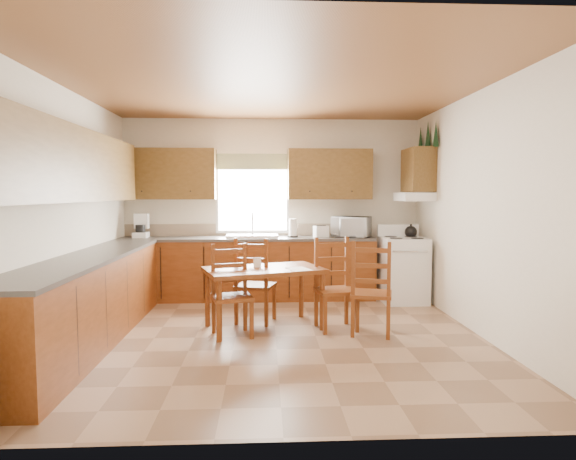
{
  "coord_description": "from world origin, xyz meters",
  "views": [
    {
      "loc": [
        -0.11,
        -5.17,
        1.56
      ],
      "look_at": [
        0.15,
        0.3,
        1.15
      ],
      "focal_mm": 30.0,
      "sensor_mm": 36.0,
      "label": 1
    }
  ],
  "objects_px": {
    "chair_far_right": "(336,285)",
    "chair_near_right": "(372,288)",
    "dining_table": "(264,298)",
    "chair_near_left": "(256,280)",
    "chair_far_left": "(232,291)",
    "stove": "(403,270)",
    "microwave": "(351,227)"
  },
  "relations": [
    {
      "from": "chair_far_right",
      "to": "chair_near_right",
      "type": "bearing_deg",
      "value": -39.58
    },
    {
      "from": "dining_table",
      "to": "chair_near_right",
      "type": "bearing_deg",
      "value": -31.5
    },
    {
      "from": "chair_near_left",
      "to": "chair_far_left",
      "type": "height_order",
      "value": "chair_near_left"
    },
    {
      "from": "chair_far_left",
      "to": "stove",
      "type": "bearing_deg",
      "value": 19.7
    },
    {
      "from": "stove",
      "to": "chair_near_right",
      "type": "bearing_deg",
      "value": -117.34
    },
    {
      "from": "dining_table",
      "to": "chair_near_left",
      "type": "height_order",
      "value": "chair_near_left"
    },
    {
      "from": "microwave",
      "to": "chair_near_right",
      "type": "xyz_separation_m",
      "value": [
        -0.11,
        -1.89,
        -0.55
      ]
    },
    {
      "from": "chair_near_left",
      "to": "stove",
      "type": "bearing_deg",
      "value": -138.35
    },
    {
      "from": "chair_near_right",
      "to": "chair_far_left",
      "type": "xyz_separation_m",
      "value": [
        -1.54,
        -0.01,
        -0.02
      ]
    },
    {
      "from": "dining_table",
      "to": "chair_far_left",
      "type": "bearing_deg",
      "value": -157.45
    },
    {
      "from": "chair_far_left",
      "to": "dining_table",
      "type": "bearing_deg",
      "value": 26.47
    },
    {
      "from": "microwave",
      "to": "chair_far_left",
      "type": "height_order",
      "value": "microwave"
    },
    {
      "from": "microwave",
      "to": "chair_near_right",
      "type": "distance_m",
      "value": 1.97
    },
    {
      "from": "microwave",
      "to": "chair_near_left",
      "type": "xyz_separation_m",
      "value": [
        -1.41,
        -1.33,
        -0.55
      ]
    },
    {
      "from": "dining_table",
      "to": "chair_near_left",
      "type": "relative_size",
      "value": 1.28
    },
    {
      "from": "microwave",
      "to": "dining_table",
      "type": "xyz_separation_m",
      "value": [
        -1.31,
        -1.61,
        -0.72
      ]
    },
    {
      "from": "dining_table",
      "to": "chair_far_left",
      "type": "xyz_separation_m",
      "value": [
        -0.35,
        -0.3,
        0.15
      ]
    },
    {
      "from": "dining_table",
      "to": "chair_near_left",
      "type": "xyz_separation_m",
      "value": [
        -0.1,
        0.28,
        0.16
      ]
    },
    {
      "from": "stove",
      "to": "chair_far_left",
      "type": "distance_m",
      "value": 2.84
    },
    {
      "from": "microwave",
      "to": "chair_near_left",
      "type": "bearing_deg",
      "value": -112.76
    },
    {
      "from": "chair_near_left",
      "to": "chair_near_right",
      "type": "bearing_deg",
      "value": 172.7
    },
    {
      "from": "microwave",
      "to": "chair_near_left",
      "type": "relative_size",
      "value": 0.49
    },
    {
      "from": "dining_table",
      "to": "chair_far_left",
      "type": "distance_m",
      "value": 0.48
    },
    {
      "from": "chair_near_right",
      "to": "chair_far_left",
      "type": "height_order",
      "value": "chair_near_right"
    },
    {
      "from": "stove",
      "to": "chair_near_left",
      "type": "distance_m",
      "value": 2.34
    },
    {
      "from": "microwave",
      "to": "dining_table",
      "type": "bearing_deg",
      "value": -105.15
    },
    {
      "from": "stove",
      "to": "chair_near_right",
      "type": "distance_m",
      "value": 1.77
    },
    {
      "from": "chair_far_left",
      "to": "microwave",
      "type": "bearing_deg",
      "value": 34.94
    },
    {
      "from": "microwave",
      "to": "chair_near_right",
      "type": "bearing_deg",
      "value": -69.35
    },
    {
      "from": "stove",
      "to": "dining_table",
      "type": "xyz_separation_m",
      "value": [
        -2.01,
        -1.28,
        -0.1
      ]
    },
    {
      "from": "dining_table",
      "to": "chair_near_right",
      "type": "height_order",
      "value": "chair_near_right"
    },
    {
      "from": "stove",
      "to": "microwave",
      "type": "relative_size",
      "value": 1.82
    }
  ]
}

